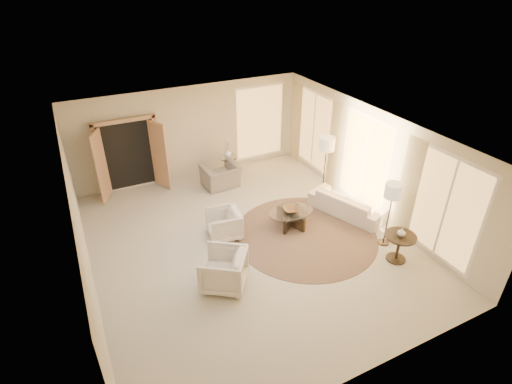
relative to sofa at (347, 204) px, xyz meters
name	(u,v)px	position (x,y,z in m)	size (l,w,h in m)	color
room	(248,193)	(-2.90, 0.00, 1.10)	(7.04, 8.04, 2.83)	beige
windows_right	(367,163)	(0.55, 0.10, 1.05)	(0.10, 6.40, 2.40)	#FEBD65
window_back_corner	(260,123)	(-0.60, 3.95, 1.05)	(1.70, 0.10, 2.40)	#FEBD65
curtains_right	(344,152)	(0.50, 1.00, 1.00)	(0.06, 5.20, 2.60)	tan
french_doors	(130,157)	(-4.80, 3.82, 0.77)	(1.95, 0.66, 2.16)	tan
area_rug	(305,234)	(-1.50, -0.33, -0.29)	(3.52, 3.52, 0.01)	#3D2A21
sofa	(347,204)	(0.00, 0.00, 0.00)	(2.02, 0.79, 0.59)	silver
armchair_left	(224,223)	(-3.31, 0.51, 0.09)	(0.76, 0.71, 0.78)	silver
armchair_right	(224,268)	(-3.97, -1.07, 0.15)	(0.87, 0.82, 0.90)	silver
accent_chair	(221,173)	(-2.43, 2.87, 0.16)	(1.04, 0.67, 0.91)	gray
coffee_table	(291,217)	(-1.63, 0.17, -0.02)	(1.45, 1.45, 0.43)	black
end_table	(399,243)	(-0.16, -2.03, 0.16)	(0.70, 0.70, 0.66)	black
side_table	(228,164)	(-1.99, 3.40, 0.10)	(0.56, 0.56, 0.66)	black
floor_lamp_near	(327,146)	(0.00, 1.12, 1.22)	(0.43, 0.43, 1.78)	black
floor_lamp_far	(393,193)	(0.00, -1.44, 1.08)	(0.39, 0.39, 1.62)	black
bowl	(291,210)	(-1.63, 0.17, 0.18)	(0.38, 0.38, 0.09)	brown
end_vase	(402,232)	(-0.16, -2.03, 0.45)	(0.18, 0.18, 0.19)	white
side_vase	(228,153)	(-1.99, 3.40, 0.47)	(0.23, 0.23, 0.24)	white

